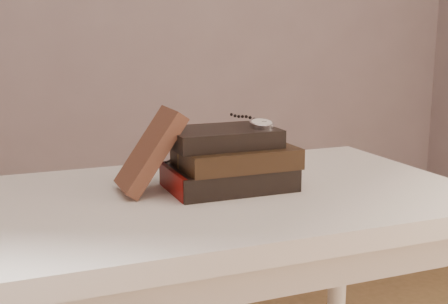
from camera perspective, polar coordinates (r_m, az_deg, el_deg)
name	(u,v)px	position (r m, az deg, el deg)	size (l,w,h in m)	color
table	(219,235)	(1.20, -0.44, -8.04)	(1.00, 0.60, 0.75)	white
book_stack	(229,160)	(1.19, 0.51, -0.81)	(0.25, 0.17, 0.12)	black
journal	(150,151)	(1.16, -7.12, 0.08)	(0.03, 0.11, 0.18)	#4A271C
pocket_watch	(261,123)	(1.19, 3.54, 2.77)	(0.05, 0.15, 0.02)	silver
eyeglasses	(175,150)	(1.23, -4.71, 0.19)	(0.10, 0.12, 0.05)	silver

